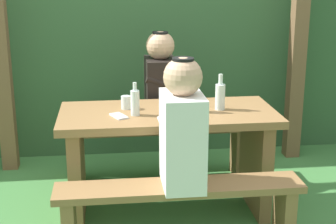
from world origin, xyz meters
TOP-DOWN VIEW (x-y plane):
  - ground_plane at (0.00, 0.00)m, footprint 12.00×12.00m
  - hedge_backdrop at (0.00, 1.64)m, footprint 6.40×0.98m
  - pergola_post_right at (1.20, 0.92)m, footprint 0.12×0.12m
  - picnic_table at (0.00, 0.00)m, footprint 1.40×0.64m
  - bench_near at (0.00, -0.55)m, footprint 1.40×0.24m
  - bench_far at (0.00, 0.55)m, footprint 1.40×0.24m
  - person_white_shirt at (0.01, -0.55)m, footprint 0.25×0.35m
  - person_black_coat at (0.01, 0.55)m, footprint 0.25×0.35m
  - drinking_glass at (-0.27, 0.09)m, footprint 0.07×0.07m
  - bottle_left at (0.34, 0.00)m, footprint 0.06×0.06m
  - bottle_right at (-0.22, -0.07)m, footprint 0.06×0.06m
  - bottle_center at (0.16, -0.03)m, footprint 0.06×0.06m
  - cell_phone at (-0.32, -0.09)m, footprint 0.12×0.16m

SIDE VIEW (x-z plane):
  - ground_plane at x=0.00m, z-range 0.00..0.00m
  - bench_near at x=0.00m, z-range 0.09..0.53m
  - bench_far at x=0.00m, z-range 0.09..0.53m
  - picnic_table at x=0.00m, z-range 0.13..0.83m
  - cell_phone at x=-0.32m, z-range 0.70..0.71m
  - drinking_glass at x=-0.27m, z-range 0.70..0.79m
  - person_white_shirt at x=0.01m, z-range 0.40..1.12m
  - person_black_coat at x=0.01m, z-range 0.40..1.12m
  - bottle_right at x=-0.22m, z-range 0.68..0.90m
  - bottle_left at x=0.34m, z-range 0.68..0.91m
  - bottle_center at x=0.16m, z-range 0.69..0.91m
  - hedge_backdrop at x=0.00m, z-range 0.00..1.81m
  - pergola_post_right at x=1.20m, z-range 0.00..2.26m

